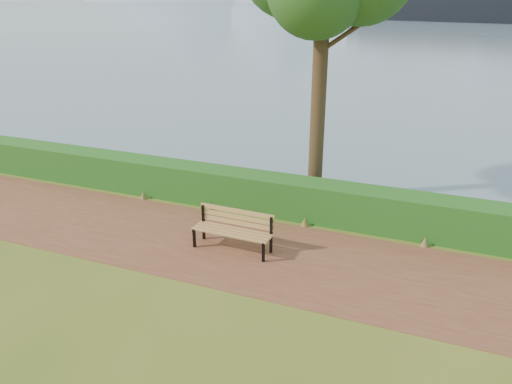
% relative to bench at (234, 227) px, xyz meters
% --- Properties ---
extents(ground, '(140.00, 140.00, 0.00)m').
position_rel_bench_xyz_m(ground, '(-0.43, -0.32, -0.53)').
color(ground, '#475D1A').
rests_on(ground, ground).
extents(path, '(40.00, 3.40, 0.01)m').
position_rel_bench_xyz_m(path, '(-0.43, -0.02, -0.53)').
color(path, '#59311E').
rests_on(path, ground).
extents(hedge, '(32.00, 0.85, 1.00)m').
position_rel_bench_xyz_m(hedge, '(-0.43, 2.28, -0.03)').
color(hedge, '#174C15').
rests_on(hedge, ground).
extents(water, '(700.00, 510.00, 0.00)m').
position_rel_bench_xyz_m(water, '(-0.43, 259.68, -0.53)').
color(water, '#415969').
rests_on(water, ground).
extents(bench, '(1.86, 0.58, 0.92)m').
position_rel_bench_xyz_m(bench, '(0.00, 0.00, 0.00)').
color(bench, black).
rests_on(bench, ground).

